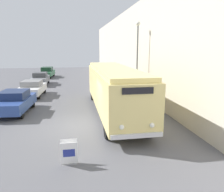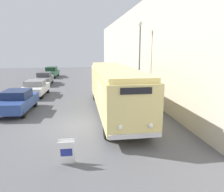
{
  "view_description": "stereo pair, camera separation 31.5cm",
  "coord_description": "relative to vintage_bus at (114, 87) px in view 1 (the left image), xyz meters",
  "views": [
    {
      "loc": [
        -0.2,
        -11.93,
        4.34
      ],
      "look_at": [
        1.79,
        -0.55,
        1.81
      ],
      "focal_mm": 35.0,
      "sensor_mm": 36.0,
      "label": 1
    },
    {
      "loc": [
        0.11,
        -11.98,
        4.34
      ],
      "look_at": [
        1.79,
        -0.55,
        1.81
      ],
      "focal_mm": 35.0,
      "sensor_mm": 36.0,
      "label": 2
    }
  ],
  "objects": [
    {
      "name": "parked_car_near",
      "position": [
        -6.66,
        1.19,
        -1.0
      ],
      "size": [
        2.26,
        4.27,
        1.53
      ],
      "rotation": [
        0.0,
        0.0,
        -0.08
      ],
      "color": "black",
      "rests_on": "ground_plane"
    },
    {
      "name": "building_wall_right",
      "position": [
        3.64,
        7.76,
        2.5
      ],
      "size": [
        0.3,
        60.0,
        8.57
      ],
      "color": "beige",
      "rests_on": "ground_plane"
    },
    {
      "name": "ground_plane",
      "position": [
        -2.39,
        -2.24,
        -1.78
      ],
      "size": [
        80.0,
        80.0,
        0.0
      ],
      "primitive_type": "plane",
      "color": "#56565B"
    },
    {
      "name": "streetlamp",
      "position": [
        2.6,
        3.44,
        2.41
      ],
      "size": [
        0.36,
        0.36,
        6.47
      ],
      "color": "#595E60",
      "rests_on": "ground_plane"
    },
    {
      "name": "parked_car_mid",
      "position": [
        -6.45,
        6.61,
        -1.03
      ],
      "size": [
        2.18,
        4.2,
        1.44
      ],
      "rotation": [
        0.0,
        0.0,
        -0.06
      ],
      "color": "black",
      "rests_on": "ground_plane"
    },
    {
      "name": "sign_board",
      "position": [
        -2.88,
        -6.37,
        -1.32
      ],
      "size": [
        0.63,
        0.35,
        0.94
      ],
      "color": "gray",
      "rests_on": "ground_plane"
    },
    {
      "name": "parked_car_far",
      "position": [
        -6.65,
        13.33,
        -1.03
      ],
      "size": [
        1.81,
        4.22,
        1.48
      ],
      "rotation": [
        0.0,
        0.0,
        -0.01
      ],
      "color": "black",
      "rests_on": "ground_plane"
    },
    {
      "name": "vintage_bus",
      "position": [
        0.0,
        0.0,
        0.0
      ],
      "size": [
        2.46,
        11.33,
        3.11
      ],
      "color": "black",
      "rests_on": "ground_plane"
    },
    {
      "name": "parked_car_distant",
      "position": [
        -6.63,
        20.38,
        -1.0
      ],
      "size": [
        2.04,
        4.7,
        1.56
      ],
      "rotation": [
        0.0,
        0.0,
        -0.07
      ],
      "color": "black",
      "rests_on": "ground_plane"
    }
  ]
}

